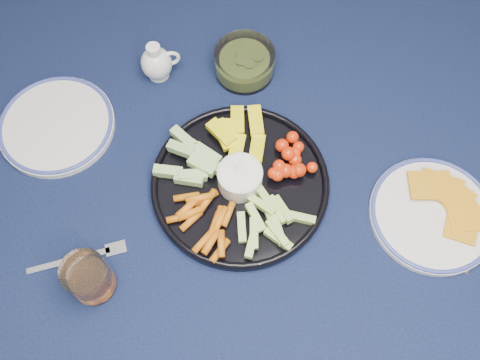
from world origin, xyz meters
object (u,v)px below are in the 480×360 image
object	(u,v)px
crudite_platter	(239,182)
pickle_bowl	(244,63)
side_plate_extra	(57,125)
cheese_plate	(433,214)
creamer_pitcher	(157,63)
juice_tumbler	(90,279)
dining_table	(207,178)

from	to	relation	value
crudite_platter	pickle_bowl	bearing A→B (deg)	67.59
pickle_bowl	crudite_platter	bearing A→B (deg)	-112.41
side_plate_extra	cheese_plate	bearing A→B (deg)	-34.71
creamer_pitcher	side_plate_extra	world-z (taller)	creamer_pitcher
crudite_platter	side_plate_extra	size ratio (longest dim) A/B	1.46
crudite_platter	juice_tumbler	distance (m)	0.30
pickle_bowl	cheese_plate	bearing A→B (deg)	-63.51
dining_table	side_plate_extra	distance (m)	0.31
dining_table	pickle_bowl	distance (m)	0.24
crudite_platter	side_plate_extra	world-z (taller)	crudite_platter
cheese_plate	side_plate_extra	distance (m)	0.71
pickle_bowl	juice_tumbler	world-z (taller)	juice_tumbler
cheese_plate	creamer_pitcher	bearing A→B (deg)	128.65
creamer_pitcher	pickle_bowl	size ratio (longest dim) A/B	0.72
dining_table	cheese_plate	bearing A→B (deg)	-35.90
crudite_platter	creamer_pitcher	world-z (taller)	crudite_platter
crudite_platter	pickle_bowl	xyz separation A→B (m)	(0.10, 0.24, 0.01)
pickle_bowl	side_plate_extra	xyz separation A→B (m)	(-0.38, -0.00, -0.02)
dining_table	cheese_plate	world-z (taller)	cheese_plate
dining_table	cheese_plate	xyz separation A→B (m)	(0.34, -0.25, 0.10)
pickle_bowl	dining_table	bearing A→B (deg)	-130.72
juice_tumbler	crudite_platter	bearing A→B (deg)	17.16
dining_table	juice_tumbler	xyz separation A→B (m)	(-0.25, -0.16, 0.13)
dining_table	cheese_plate	size ratio (longest dim) A/B	7.57
creamer_pitcher	juice_tumbler	distance (m)	0.44
juice_tumbler	side_plate_extra	world-z (taller)	juice_tumbler
cheese_plate	side_plate_extra	bearing A→B (deg)	145.29
creamer_pitcher	side_plate_extra	xyz separation A→B (m)	(-0.22, -0.05, -0.03)
side_plate_extra	pickle_bowl	bearing A→B (deg)	0.37
creamer_pitcher	cheese_plate	bearing A→B (deg)	-51.35
creamer_pitcher	pickle_bowl	bearing A→B (deg)	-17.34
pickle_bowl	juice_tumbler	distance (m)	0.50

